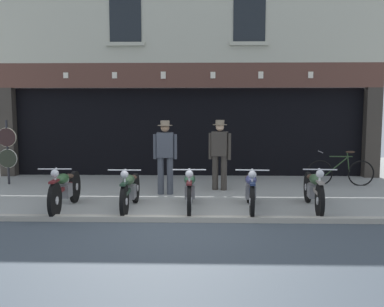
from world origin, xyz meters
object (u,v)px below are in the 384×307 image
(advert_board_near, at_px, (289,111))
(leaning_bicycle, at_px, (341,172))
(salesman_left, at_px, (165,153))
(motorcycle_right, at_px, (314,189))
(motorcycle_center, at_px, (190,189))
(shopkeeper_center, at_px, (220,151))
(motorcycle_center_right, at_px, (251,189))
(tyre_sign_pole, at_px, (7,149))
(motorcycle_center_left, at_px, (130,189))
(motorcycle_left, at_px, (65,189))

(advert_board_near, height_order, leaning_bicycle, advert_board_near)
(salesman_left, bearing_deg, motorcycle_right, 154.86)
(motorcycle_center, relative_size, shopkeeper_center, 1.15)
(motorcycle_center_right, relative_size, leaning_bicycle, 1.17)
(motorcycle_center, distance_m, leaning_bicycle, 4.78)
(motorcycle_center_right, bearing_deg, motorcycle_right, -172.21)
(motorcycle_center_right, bearing_deg, advert_board_near, -105.94)
(tyre_sign_pole, xyz_separation_m, leaning_bicycle, (8.79, 0.06, -0.59))
(motorcycle_center_left, height_order, motorcycle_right, motorcycle_right)
(motorcycle_center, xyz_separation_m, advert_board_near, (2.79, 4.43, 1.49))
(shopkeeper_center, bearing_deg, salesman_left, 36.38)
(motorcycle_left, relative_size, motorcycle_center_left, 1.05)
(motorcycle_left, relative_size, advert_board_near, 2.15)
(motorcycle_center_right, xyz_separation_m, leaning_bicycle, (2.65, 2.81, -0.06))
(shopkeeper_center, bearing_deg, motorcycle_center_left, 62.02)
(motorcycle_left, distance_m, tyre_sign_pole, 3.75)
(motorcycle_center, bearing_deg, advert_board_near, -123.02)
(motorcycle_left, height_order, tyre_sign_pole, tyre_sign_pole)
(motorcycle_left, relative_size, shopkeeper_center, 1.19)
(motorcycle_right, xyz_separation_m, shopkeeper_center, (-1.81, 2.03, 0.54))
(motorcycle_center_left, relative_size, motorcycle_right, 0.95)
(tyre_sign_pole, distance_m, leaning_bicycle, 8.81)
(motorcycle_center_left, distance_m, advert_board_near, 6.16)
(motorcycle_center_right, distance_m, salesman_left, 2.47)
(shopkeeper_center, bearing_deg, motorcycle_center, 85.52)
(motorcycle_right, bearing_deg, advert_board_near, -89.62)
(motorcycle_center, height_order, motorcycle_center_right, motorcycle_center_right)
(motorcycle_center_left, distance_m, motorcycle_right, 3.68)
(tyre_sign_pole, bearing_deg, leaning_bicycle, 0.37)
(motorcycle_right, distance_m, salesman_left, 3.48)
(motorcycle_center, bearing_deg, salesman_left, -68.83)
(motorcycle_left, bearing_deg, advert_board_near, -141.03)
(motorcycle_center, xyz_separation_m, shopkeeper_center, (0.67, 2.11, 0.54))
(motorcycle_left, xyz_separation_m, shopkeeper_center, (3.17, 2.18, 0.53))
(tyre_sign_pole, bearing_deg, advert_board_near, 12.33)
(motorcycle_center, height_order, leaning_bicycle, motorcycle_center)
(tyre_sign_pole, xyz_separation_m, advert_board_near, (7.71, 1.69, 0.96))
(advert_board_near, bearing_deg, motorcycle_center_left, -131.77)
(motorcycle_center, xyz_separation_m, motorcycle_right, (2.48, 0.08, 0.00))
(salesman_left, bearing_deg, motorcycle_left, 41.12)
(motorcycle_center, relative_size, leaning_bicycle, 1.14)
(motorcycle_left, height_order, motorcycle_center, motorcycle_left)
(motorcycle_center_left, bearing_deg, shopkeeper_center, -130.91)
(shopkeeper_center, bearing_deg, motorcycle_center_right, 117.40)
(motorcycle_center_left, bearing_deg, motorcycle_center, -178.50)
(motorcycle_left, height_order, motorcycle_center_right, motorcycle_left)
(motorcycle_left, xyz_separation_m, motorcycle_center, (2.50, 0.07, -0.01))
(salesman_left, relative_size, leaning_bicycle, 1.00)
(motorcycle_center_left, relative_size, shopkeeper_center, 1.12)
(motorcycle_center_left, distance_m, leaning_bicycle, 5.80)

